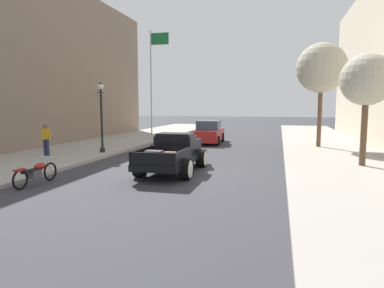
% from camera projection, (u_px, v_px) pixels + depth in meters
% --- Properties ---
extents(ground_plane, '(140.00, 140.00, 0.00)m').
position_uv_depth(ground_plane, '(176.00, 170.00, 14.39)').
color(ground_plane, '#333338').
extents(sidewalk_left, '(5.50, 64.00, 0.15)m').
position_uv_depth(sidewalk_left, '(31.00, 161.00, 16.18)').
color(sidewalk_left, '#9E998E').
rests_on(sidewalk_left, ground).
extents(sidewalk_right, '(5.50, 64.00, 0.15)m').
position_uv_depth(sidewalk_right, '(362.00, 177.00, 12.59)').
color(sidewalk_right, '#9E998E').
rests_on(sidewalk_right, ground).
extents(hotrod_truck_black, '(2.23, 4.96, 1.58)m').
position_uv_depth(hotrod_truck_black, '(175.00, 153.00, 14.15)').
color(hotrod_truck_black, black).
rests_on(hotrod_truck_black, ground).
extents(motorcycle_parked, '(0.62, 2.12, 0.93)m').
position_uv_depth(motorcycle_parked, '(36.00, 172.00, 11.63)').
color(motorcycle_parked, black).
rests_on(motorcycle_parked, ground).
extents(car_background_red, '(2.01, 4.37, 1.65)m').
position_uv_depth(car_background_red, '(209.00, 133.00, 24.50)').
color(car_background_red, '#AD1E1E').
rests_on(car_background_red, ground).
extents(pedestrian_sidewalk_left, '(0.53, 0.22, 1.65)m').
position_uv_depth(pedestrian_sidewalk_left, '(46.00, 138.00, 17.26)').
color(pedestrian_sidewalk_left, '#232847').
rests_on(pedestrian_sidewalk_left, sidewalk_left).
extents(street_lamp_near, '(0.50, 0.32, 3.85)m').
position_uv_depth(street_lamp_near, '(101.00, 112.00, 18.48)').
color(street_lamp_near, black).
rests_on(street_lamp_near, sidewalk_left).
extents(flagpole, '(1.74, 0.16, 9.16)m').
position_uv_depth(flagpole, '(153.00, 71.00, 29.83)').
color(flagpole, '#B2B2B7').
rests_on(flagpole, sidewalk_left).
extents(street_tree_nearest, '(2.18, 2.18, 4.75)m').
position_uv_depth(street_tree_nearest, '(367.00, 81.00, 14.22)').
color(street_tree_nearest, brown).
rests_on(street_tree_nearest, sidewalk_right).
extents(street_tree_second, '(3.05, 3.05, 6.40)m').
position_uv_depth(street_tree_second, '(322.00, 68.00, 20.74)').
color(street_tree_second, brown).
rests_on(street_tree_second, sidewalk_right).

